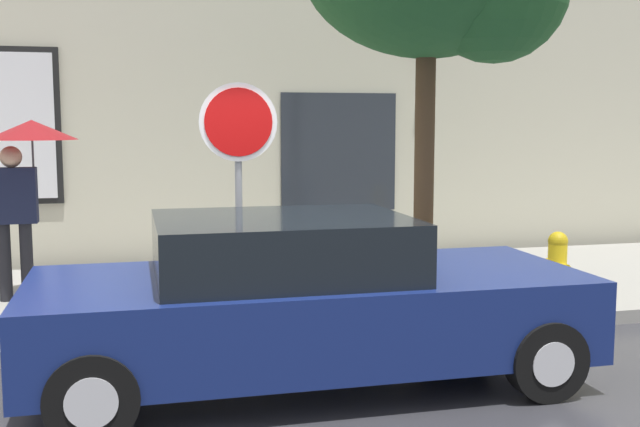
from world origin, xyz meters
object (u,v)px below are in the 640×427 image
(fire_hydrant, at_px, (557,263))
(pedestrian_with_umbrella, at_px, (25,158))
(parked_car, at_px, (304,301))
(stop_sign, at_px, (239,156))

(fire_hydrant, bearing_deg, pedestrian_with_umbrella, 168.95)
(parked_car, relative_size, pedestrian_with_umbrella, 2.21)
(parked_car, relative_size, fire_hydrant, 6.09)
(parked_car, xyz_separation_m, stop_sign, (-0.34, 1.38, 1.14))
(stop_sign, bearing_deg, pedestrian_with_umbrella, 141.99)
(fire_hydrant, relative_size, stop_sign, 0.31)
(parked_car, height_order, stop_sign, stop_sign)
(pedestrian_with_umbrella, bearing_deg, fire_hydrant, -11.05)
(parked_car, height_order, fire_hydrant, parked_car)
(parked_car, bearing_deg, stop_sign, 103.74)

